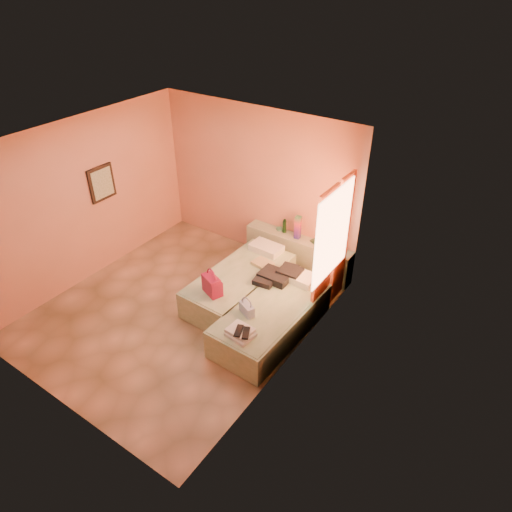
# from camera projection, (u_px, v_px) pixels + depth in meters

# --- Properties ---
(ground) EXTENTS (4.50, 4.50, 0.00)m
(ground) POSITION_uv_depth(u_px,v_px,m) (181.00, 310.00, 7.46)
(ground) COLOR tan
(ground) RESTS_ON ground
(room_walls) EXTENTS (4.02, 4.51, 2.81)m
(room_walls) POSITION_uv_depth(u_px,v_px,m) (206.00, 202.00, 6.76)
(room_walls) COLOR tan
(room_walls) RESTS_ON ground
(headboard_ledge) EXTENTS (2.05, 0.30, 0.65)m
(headboard_ledge) POSITION_uv_depth(u_px,v_px,m) (298.00, 254.00, 8.27)
(headboard_ledge) COLOR #A1B090
(headboard_ledge) RESTS_ON ground
(bed_left) EXTENTS (0.96, 2.02, 0.50)m
(bed_left) POSITION_uv_depth(u_px,v_px,m) (240.00, 285.00, 7.61)
(bed_left) COLOR #B6C9A2
(bed_left) RESTS_ON ground
(bed_right) EXTENTS (0.96, 2.02, 0.50)m
(bed_right) POSITION_uv_depth(u_px,v_px,m) (271.00, 319.00, 6.89)
(bed_right) COLOR #B6C9A2
(bed_right) RESTS_ON ground
(water_bottle) EXTENTS (0.09, 0.09, 0.25)m
(water_bottle) POSITION_uv_depth(u_px,v_px,m) (285.00, 226.00, 8.20)
(water_bottle) COLOR #123318
(water_bottle) RESTS_ON headboard_ledge
(rainbow_box) EXTENTS (0.10, 0.10, 0.43)m
(rainbow_box) POSITION_uv_depth(u_px,v_px,m) (298.00, 227.00, 7.98)
(rainbow_box) COLOR maroon
(rainbow_box) RESTS_ON headboard_ledge
(small_dish) EXTENTS (0.15, 0.15, 0.03)m
(small_dish) POSITION_uv_depth(u_px,v_px,m) (280.00, 229.00, 8.33)
(small_dish) COLOR #50946E
(small_dish) RESTS_ON headboard_ledge
(green_book) EXTENTS (0.22, 0.19, 0.03)m
(green_book) POSITION_uv_depth(u_px,v_px,m) (316.00, 242.00, 7.97)
(green_book) COLOR #23432A
(green_book) RESTS_ON headboard_ledge
(flower_vase) EXTENTS (0.22, 0.22, 0.24)m
(flower_vase) POSITION_uv_depth(u_px,v_px,m) (332.00, 246.00, 7.65)
(flower_vase) COLOR white
(flower_vase) RESTS_ON headboard_ledge
(magenta_handbag) EXTENTS (0.38, 0.30, 0.32)m
(magenta_handbag) POSITION_uv_depth(u_px,v_px,m) (212.00, 285.00, 6.95)
(magenta_handbag) COLOR maroon
(magenta_handbag) RESTS_ON bed_left
(khaki_garment) EXTENTS (0.36, 0.30, 0.05)m
(khaki_garment) POSITION_uv_depth(u_px,v_px,m) (263.00, 263.00, 7.65)
(khaki_garment) COLOR tan
(khaki_garment) RESTS_ON bed_left
(clothes_pile) EXTENTS (0.54, 0.54, 0.16)m
(clothes_pile) POSITION_uv_depth(u_px,v_px,m) (277.00, 276.00, 7.26)
(clothes_pile) COLOR black
(clothes_pile) RESTS_ON bed_right
(blue_handbag) EXTENTS (0.29, 0.21, 0.17)m
(blue_handbag) POSITION_uv_depth(u_px,v_px,m) (247.00, 309.00, 6.58)
(blue_handbag) COLOR #4461A4
(blue_handbag) RESTS_ON bed_right
(towel_stack) EXTENTS (0.38, 0.34, 0.10)m
(towel_stack) POSITION_uv_depth(u_px,v_px,m) (241.00, 333.00, 6.21)
(towel_stack) COLOR silver
(towel_stack) RESTS_ON bed_right
(sandal_pair) EXTENTS (0.25, 0.28, 0.02)m
(sandal_pair) POSITION_uv_depth(u_px,v_px,m) (242.00, 332.00, 6.14)
(sandal_pair) COLOR black
(sandal_pair) RESTS_ON towel_stack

